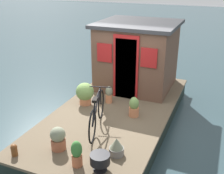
{
  "coord_description": "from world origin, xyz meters",
  "views": [
    {
      "loc": [
        -5.99,
        -2.44,
        3.78
      ],
      "look_at": [
        -0.2,
        0.0,
        1.17
      ],
      "focal_mm": 44.46,
      "sensor_mm": 36.0,
      "label": 1
    }
  ],
  "objects_px": {
    "bicycle": "(97,113)",
    "potted_plant_ivy": "(109,94)",
    "houseboat_cabin": "(137,55)",
    "potted_plant_fern": "(77,154)",
    "potted_plant_lavender": "(58,138)",
    "charcoal_grill": "(100,159)",
    "mooring_bollard": "(14,150)",
    "potted_plant_geranium": "(85,93)",
    "potted_plant_rosemary": "(134,107)",
    "potted_plant_thyme": "(116,147)"
  },
  "relations": [
    {
      "from": "potted_plant_lavender",
      "to": "potted_plant_ivy",
      "type": "xyz_separation_m",
      "value": [
        2.38,
        -0.08,
        -0.01
      ]
    },
    {
      "from": "potted_plant_thyme",
      "to": "mooring_bollard",
      "type": "height_order",
      "value": "potted_plant_thyme"
    },
    {
      "from": "potted_plant_thyme",
      "to": "charcoal_grill",
      "type": "height_order",
      "value": "potted_plant_thyme"
    },
    {
      "from": "potted_plant_thyme",
      "to": "potted_plant_fern",
      "type": "bearing_deg",
      "value": 137.26
    },
    {
      "from": "potted_plant_rosemary",
      "to": "potted_plant_ivy",
      "type": "distance_m",
      "value": 1.0
    },
    {
      "from": "potted_plant_rosemary",
      "to": "potted_plant_geranium",
      "type": "distance_m",
      "value": 1.44
    },
    {
      "from": "potted_plant_thyme",
      "to": "potted_plant_fern",
      "type": "xyz_separation_m",
      "value": [
        -0.59,
        0.54,
        0.09
      ]
    },
    {
      "from": "potted_plant_rosemary",
      "to": "potted_plant_thyme",
      "type": "relative_size",
      "value": 1.37
    },
    {
      "from": "potted_plant_lavender",
      "to": "potted_plant_ivy",
      "type": "bearing_deg",
      "value": -1.85
    },
    {
      "from": "bicycle",
      "to": "mooring_bollard",
      "type": "xyz_separation_m",
      "value": [
        -1.55,
        1.04,
        -0.26
      ]
    },
    {
      "from": "potted_plant_geranium",
      "to": "charcoal_grill",
      "type": "bearing_deg",
      "value": -146.55
    },
    {
      "from": "potted_plant_lavender",
      "to": "potted_plant_fern",
      "type": "height_order",
      "value": "potted_plant_fern"
    },
    {
      "from": "potted_plant_rosemary",
      "to": "potted_plant_thyme",
      "type": "bearing_deg",
      "value": -173.24
    },
    {
      "from": "houseboat_cabin",
      "to": "potted_plant_thyme",
      "type": "bearing_deg",
      "value": -167.85
    },
    {
      "from": "bicycle",
      "to": "mooring_bollard",
      "type": "height_order",
      "value": "bicycle"
    },
    {
      "from": "potted_plant_rosemary",
      "to": "potted_plant_ivy",
      "type": "xyz_separation_m",
      "value": [
        0.47,
        0.88,
        -0.01
      ]
    },
    {
      "from": "potted_plant_fern",
      "to": "potted_plant_geranium",
      "type": "bearing_deg",
      "value": 24.64
    },
    {
      "from": "potted_plant_geranium",
      "to": "mooring_bollard",
      "type": "xyz_separation_m",
      "value": [
        -2.56,
        0.2,
        -0.19
      ]
    },
    {
      "from": "houseboat_cabin",
      "to": "potted_plant_fern",
      "type": "xyz_separation_m",
      "value": [
        -4.14,
        -0.22,
        -0.74
      ]
    },
    {
      "from": "potted_plant_fern",
      "to": "potted_plant_lavender",
      "type": "bearing_deg",
      "value": 62.75
    },
    {
      "from": "bicycle",
      "to": "potted_plant_rosemary",
      "type": "height_order",
      "value": "bicycle"
    },
    {
      "from": "potted_plant_lavender",
      "to": "potted_plant_thyme",
      "type": "xyz_separation_m",
      "value": [
        0.28,
        -1.15,
        -0.07
      ]
    },
    {
      "from": "potted_plant_lavender",
      "to": "charcoal_grill",
      "type": "xyz_separation_m",
      "value": [
        -0.27,
        -1.05,
        -0.02
      ]
    },
    {
      "from": "potted_plant_geranium",
      "to": "potted_plant_ivy",
      "type": "relative_size",
      "value": 1.26
    },
    {
      "from": "houseboat_cabin",
      "to": "potted_plant_rosemary",
      "type": "xyz_separation_m",
      "value": [
        -1.93,
        -0.57,
        -0.76
      ]
    },
    {
      "from": "potted_plant_geranium",
      "to": "mooring_bollard",
      "type": "distance_m",
      "value": 2.58
    },
    {
      "from": "bicycle",
      "to": "potted_plant_fern",
      "type": "bearing_deg",
      "value": -170.15
    },
    {
      "from": "potted_plant_geranium",
      "to": "charcoal_grill",
      "type": "relative_size",
      "value": 1.66
    },
    {
      "from": "potted_plant_rosemary",
      "to": "potted_plant_fern",
      "type": "distance_m",
      "value": 2.24
    },
    {
      "from": "potted_plant_geranium",
      "to": "mooring_bollard",
      "type": "height_order",
      "value": "potted_plant_geranium"
    },
    {
      "from": "potted_plant_rosemary",
      "to": "potted_plant_fern",
      "type": "xyz_separation_m",
      "value": [
        -2.22,
        0.35,
        0.02
      ]
    },
    {
      "from": "potted_plant_thyme",
      "to": "potted_plant_ivy",
      "type": "xyz_separation_m",
      "value": [
        2.1,
        1.07,
        0.06
      ]
    },
    {
      "from": "potted_plant_lavender",
      "to": "potted_plant_thyme",
      "type": "distance_m",
      "value": 1.18
    },
    {
      "from": "bicycle",
      "to": "charcoal_grill",
      "type": "height_order",
      "value": "bicycle"
    },
    {
      "from": "potted_plant_thyme",
      "to": "mooring_bollard",
      "type": "distance_m",
      "value": 1.98
    },
    {
      "from": "bicycle",
      "to": "potted_plant_ivy",
      "type": "distance_m",
      "value": 1.39
    },
    {
      "from": "bicycle",
      "to": "potted_plant_fern",
      "type": "xyz_separation_m",
      "value": [
        -1.34,
        -0.23,
        -0.13
      ]
    },
    {
      "from": "potted_plant_thyme",
      "to": "potted_plant_fern",
      "type": "height_order",
      "value": "potted_plant_fern"
    },
    {
      "from": "houseboat_cabin",
      "to": "bicycle",
      "type": "xyz_separation_m",
      "value": [
        -2.81,
        0.01,
        -0.61
      ]
    },
    {
      "from": "mooring_bollard",
      "to": "charcoal_grill",
      "type": "bearing_deg",
      "value": -81.58
    },
    {
      "from": "potted_plant_rosemary",
      "to": "mooring_bollard",
      "type": "relative_size",
      "value": 2.04
    },
    {
      "from": "houseboat_cabin",
      "to": "potted_plant_fern",
      "type": "distance_m",
      "value": 4.21
    },
    {
      "from": "potted_plant_lavender",
      "to": "potted_plant_thyme",
      "type": "relative_size",
      "value": 1.32
    },
    {
      "from": "potted_plant_ivy",
      "to": "charcoal_grill",
      "type": "distance_m",
      "value": 2.82
    },
    {
      "from": "potted_plant_geranium",
      "to": "potted_plant_ivy",
      "type": "xyz_separation_m",
      "value": [
        0.34,
        -0.55,
        -0.09
      ]
    },
    {
      "from": "mooring_bollard",
      "to": "houseboat_cabin",
      "type": "bearing_deg",
      "value": -13.56
    },
    {
      "from": "charcoal_grill",
      "to": "houseboat_cabin",
      "type": "bearing_deg",
      "value": 9.26
    },
    {
      "from": "potted_plant_lavender",
      "to": "potted_plant_rosemary",
      "type": "distance_m",
      "value": 2.13
    },
    {
      "from": "potted_plant_rosemary",
      "to": "potted_plant_ivy",
      "type": "relative_size",
      "value": 1.05
    },
    {
      "from": "bicycle",
      "to": "charcoal_grill",
      "type": "relative_size",
      "value": 4.73
    }
  ]
}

